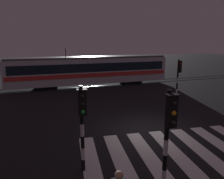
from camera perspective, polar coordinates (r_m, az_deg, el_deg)
name	(u,v)px	position (r m, az deg, el deg)	size (l,w,h in m)	color
ground_plane	(147,130)	(12.18, 9.64, -10.80)	(120.00, 120.00, 0.00)	black
rail_near	(95,86)	(23.24, -4.75, 0.89)	(80.00, 0.12, 0.03)	#59595E
rail_far	(92,84)	(24.61, -5.56, 1.55)	(80.00, 0.12, 0.03)	#59595E
crosswalk_zebra	(173,151)	(10.31, 16.29, -15.72)	(8.70, 5.17, 0.02)	silver
traffic_light_kerb_mid_left	(168,131)	(6.40, 15.14, -10.82)	(0.36, 0.42, 3.55)	black
traffic_light_corner_far_right	(179,74)	(18.03, 17.68, 4.08)	(0.36, 0.42, 3.44)	black
traffic_light_corner_near_left	(82,117)	(7.65, -8.13, -7.48)	(0.36, 0.42, 3.36)	black
tram	(91,70)	(23.57, -5.88, 5.32)	(17.79, 2.58, 4.15)	silver
bollard_island_edge	(176,105)	(15.21, 16.97, -4.08)	(0.12, 0.12, 1.11)	black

